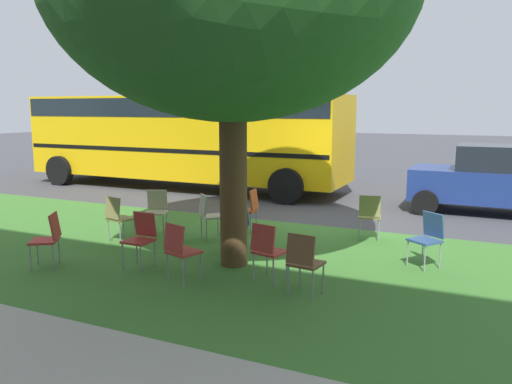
# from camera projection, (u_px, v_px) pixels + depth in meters

# --- Properties ---
(ground) EXTENTS (80.00, 80.00, 0.00)m
(ground) POSITION_uv_depth(u_px,v_px,m) (312.00, 223.00, 11.26)
(ground) COLOR #424247
(grass_verge) EXTENTS (48.00, 6.00, 0.01)m
(grass_verge) POSITION_uv_depth(u_px,v_px,m) (250.00, 262.00, 8.39)
(grass_verge) COLOR #3D752D
(grass_verge) RESTS_ON ground
(chair_0) EXTENTS (0.54, 0.55, 0.88)m
(chair_0) POSITION_uv_depth(u_px,v_px,m) (156.00, 208.00, 10.26)
(chair_0) COLOR beige
(chair_0) RESTS_ON ground
(chair_1) EXTENTS (0.47, 0.46, 0.88)m
(chair_1) POSITION_uv_depth(u_px,v_px,m) (249.00, 207.00, 10.37)
(chair_1) COLOR #C64C1E
(chair_1) RESTS_ON ground
(chair_2) EXTENTS (0.47, 0.47, 0.88)m
(chair_2) POSITION_uv_depth(u_px,v_px,m) (304.00, 259.00, 6.80)
(chair_2) COLOR brown
(chair_2) RESTS_ON ground
(chair_3) EXTENTS (0.59, 0.59, 0.88)m
(chair_3) POSITION_uv_depth(u_px,v_px,m) (208.00, 213.00, 9.80)
(chair_3) COLOR #ADA393
(chair_3) RESTS_ON ground
(chair_4) EXTENTS (0.58, 0.58, 0.88)m
(chair_4) POSITION_uv_depth(u_px,v_px,m) (428.00, 235.00, 8.07)
(chair_4) COLOR #335184
(chair_4) RESTS_ON ground
(chair_5) EXTENTS (0.52, 0.53, 0.88)m
(chair_5) POSITION_uv_depth(u_px,v_px,m) (180.00, 248.00, 7.36)
(chair_5) COLOR #B7332D
(chair_5) RESTS_ON ground
(chair_6) EXTENTS (0.56, 0.55, 0.88)m
(chair_6) POSITION_uv_depth(u_px,v_px,m) (241.00, 221.00, 9.09)
(chair_6) COLOR #335184
(chair_6) RESTS_ON ground
(chair_7) EXTENTS (0.43, 0.44, 0.88)m
(chair_7) POSITION_uv_depth(u_px,v_px,m) (141.00, 235.00, 8.08)
(chair_7) COLOR #B7332D
(chair_7) RESTS_ON ground
(chair_8) EXTENTS (0.57, 0.57, 0.88)m
(chair_8) POSITION_uv_depth(u_px,v_px,m) (49.00, 236.00, 8.04)
(chair_8) COLOR #B7332D
(chair_8) RESTS_ON ground
(chair_9) EXTENTS (0.50, 0.51, 0.88)m
(chair_9) POSITION_uv_depth(u_px,v_px,m) (118.00, 215.00, 9.57)
(chair_9) COLOR olive
(chair_9) RESTS_ON ground
(chair_10) EXTENTS (0.50, 0.50, 0.88)m
(chair_10) POSITION_uv_depth(u_px,v_px,m) (267.00, 248.00, 7.36)
(chair_10) COLOR #B7332D
(chair_10) RESTS_ON ground
(chair_11) EXTENTS (0.49, 0.50, 0.88)m
(chair_11) POSITION_uv_depth(u_px,v_px,m) (370.00, 213.00, 9.75)
(chair_11) COLOR olive
(chair_11) RESTS_ON ground
(parked_car) EXTENTS (3.70, 1.92, 1.65)m
(parked_car) POSITION_uv_depth(u_px,v_px,m) (494.00, 179.00, 12.09)
(parked_car) COLOR navy
(parked_car) RESTS_ON ground
(school_bus) EXTENTS (10.40, 2.80, 2.88)m
(school_bus) POSITION_uv_depth(u_px,v_px,m) (183.00, 132.00, 15.93)
(school_bus) COLOR yellow
(school_bus) RESTS_ON ground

